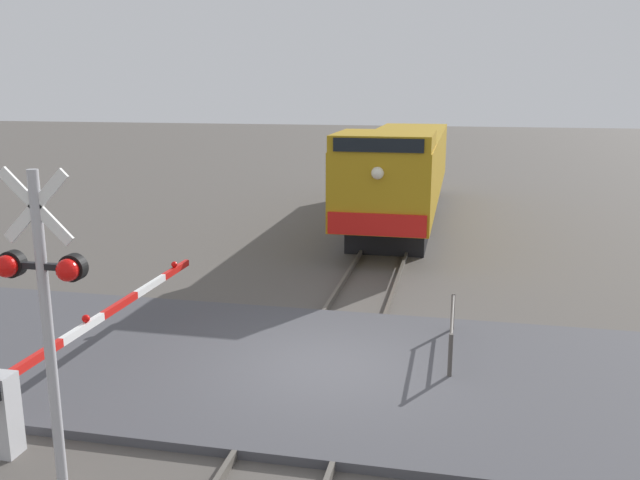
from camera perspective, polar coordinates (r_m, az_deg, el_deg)
ground_plane at (r=12.69m, az=0.58°, el=-11.37°), size 160.00×160.00×0.00m
rail_track_left at (r=12.80m, az=-2.62°, el=-10.77°), size 0.08×80.00×0.15m
rail_track_right at (r=12.55m, az=3.86°, el=-11.31°), size 0.08×80.00×0.15m
road_surface at (r=12.66m, az=0.58°, el=-11.06°), size 36.00×6.28×0.15m
locomotive at (r=26.33m, az=6.99°, el=5.99°), size 2.97×15.80×3.88m
crossing_signal at (r=9.01m, az=-22.56°, el=-4.43°), size 1.18×0.33×4.30m
crossing_gate at (r=11.60m, az=-22.30°, el=-10.15°), size 0.36×7.21×1.36m
guard_railing at (r=13.39m, az=11.20°, el=-7.42°), size 0.08×2.47×0.95m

